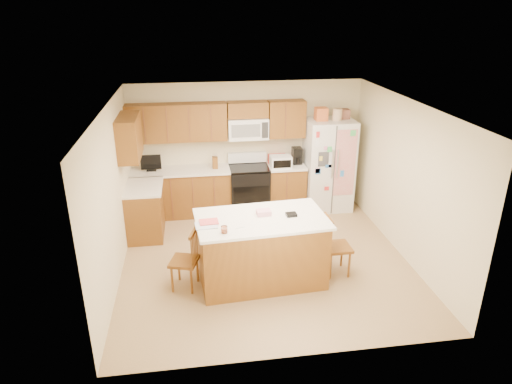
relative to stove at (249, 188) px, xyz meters
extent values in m
plane|color=olive|center=(0.00, -1.94, -0.47)|extent=(4.50, 4.50, 0.00)
cube|color=beige|center=(0.00, 0.31, 0.78)|extent=(4.50, 0.10, 2.50)
cube|color=beige|center=(0.00, -4.19, 0.78)|extent=(4.50, 0.10, 2.50)
cube|color=beige|center=(-2.25, -1.94, 0.78)|extent=(0.10, 4.50, 2.50)
cube|color=beige|center=(2.25, -1.94, 0.78)|extent=(0.10, 4.50, 2.50)
cube|color=white|center=(0.00, -1.94, 2.03)|extent=(4.50, 4.50, 0.04)
cube|color=#905A1E|center=(-1.31, 0.01, -0.03)|extent=(1.87, 0.60, 0.88)
cube|color=#905A1E|center=(0.74, 0.01, -0.03)|extent=(0.72, 0.60, 0.88)
cube|color=#905A1E|center=(-1.95, -0.76, -0.03)|extent=(0.60, 0.95, 0.88)
cube|color=white|center=(-1.31, 0.00, 0.43)|extent=(1.87, 0.64, 0.04)
cube|color=white|center=(0.74, 0.00, 0.43)|extent=(0.72, 0.64, 0.04)
cube|color=white|center=(-1.94, -0.76, 0.43)|extent=(0.64, 0.95, 0.04)
cube|color=#905A1E|center=(-1.32, 0.15, 1.33)|extent=(1.85, 0.33, 0.70)
cube|color=#905A1E|center=(0.75, 0.15, 1.33)|extent=(0.70, 0.33, 0.70)
cube|color=#905A1E|center=(0.00, 0.15, 1.53)|extent=(0.76, 0.33, 0.29)
cube|color=#905A1E|center=(-2.08, -0.76, 1.33)|extent=(0.33, 0.95, 0.70)
cube|color=brown|center=(-1.90, -0.02, 1.33)|extent=(0.02, 0.01, 0.66)
cube|color=brown|center=(-1.90, -0.29, -0.03)|extent=(0.02, 0.01, 0.84)
cube|color=brown|center=(-1.50, -0.02, 1.33)|extent=(0.02, 0.01, 0.66)
cube|color=brown|center=(-1.50, -0.29, -0.03)|extent=(0.02, 0.01, 0.84)
cube|color=brown|center=(-1.10, -0.02, 1.33)|extent=(0.02, 0.01, 0.66)
cube|color=brown|center=(-1.10, -0.29, -0.03)|extent=(0.02, 0.01, 0.84)
cube|color=brown|center=(-0.70, -0.02, 1.33)|extent=(0.01, 0.01, 0.66)
cube|color=brown|center=(-0.70, -0.29, -0.03)|extent=(0.01, 0.01, 0.84)
cube|color=brown|center=(0.70, -0.02, 1.33)|extent=(0.01, 0.01, 0.66)
cube|color=brown|center=(0.70, -0.29, -0.03)|extent=(0.01, 0.01, 0.84)
cube|color=white|center=(0.00, 0.12, 1.18)|extent=(0.76, 0.38, 0.40)
cube|color=slate|center=(-0.06, -0.07, 1.18)|extent=(0.54, 0.01, 0.24)
cube|color=#262626|center=(0.30, -0.07, 1.18)|extent=(0.12, 0.01, 0.30)
cube|color=#905A1E|center=(-0.65, 0.01, 0.56)|extent=(0.10, 0.14, 0.22)
cube|color=black|center=(-1.85, 0.03, 0.46)|extent=(0.18, 0.12, 0.02)
cube|color=black|center=(-1.85, 0.03, 0.62)|extent=(0.38, 0.03, 0.28)
cube|color=red|center=(0.58, 0.09, 0.54)|extent=(0.35, 0.22, 0.18)
cube|color=white|center=(0.60, -0.14, 0.56)|extent=(0.40, 0.28, 0.23)
cube|color=black|center=(0.60, -0.28, 0.56)|extent=(0.34, 0.01, 0.15)
cube|color=black|center=(0.96, 0.06, 0.61)|extent=(0.18, 0.22, 0.32)
cylinder|color=black|center=(0.96, -0.01, 0.54)|extent=(0.12, 0.12, 0.12)
cube|color=black|center=(0.00, -0.01, -0.03)|extent=(0.76, 0.64, 0.88)
cube|color=black|center=(0.00, -0.33, -0.05)|extent=(0.68, 0.01, 0.42)
cube|color=black|center=(0.00, -0.01, 0.43)|extent=(0.76, 0.64, 0.03)
cube|color=white|center=(0.00, 0.25, 0.56)|extent=(0.76, 0.10, 0.20)
cube|color=white|center=(1.57, -0.06, 0.43)|extent=(0.90, 0.75, 1.80)
cube|color=#4C4C4C|center=(1.57, -0.44, 0.43)|extent=(0.02, 0.01, 1.75)
cube|color=silver|center=(1.52, -0.47, 0.58)|extent=(0.02, 0.03, 0.55)
cube|color=silver|center=(1.62, -0.47, 0.58)|extent=(0.02, 0.03, 0.55)
cube|color=#3F3F44|center=(1.35, -0.44, 0.68)|extent=(0.20, 0.01, 0.28)
cube|color=#D84C59|center=(1.77, -0.44, 0.58)|extent=(0.42, 0.01, 1.30)
cube|color=orange|center=(1.37, -0.06, 1.45)|extent=(0.22, 0.22, 0.24)
cylinder|color=#D8B189|center=(1.67, -0.11, 1.44)|extent=(0.18, 0.18, 0.22)
cube|color=#8E5544|center=(1.85, 0.02, 1.42)|extent=(0.18, 0.20, 0.18)
cube|color=#905A1E|center=(-0.15, -2.51, 0.01)|extent=(1.84, 1.12, 0.98)
cube|color=white|center=(-0.15, -2.51, 0.52)|extent=(1.93, 1.21, 0.04)
cylinder|color=orange|center=(-0.71, -2.89, 0.57)|extent=(0.08, 0.08, 0.06)
cylinder|color=white|center=(-0.71, -2.89, 0.59)|extent=(0.09, 0.09, 0.09)
cube|color=beige|center=(-0.10, -2.41, 0.58)|extent=(0.21, 0.16, 0.07)
cube|color=black|center=(0.28, -2.50, 0.56)|extent=(0.16, 0.13, 0.04)
cube|color=white|center=(-0.94, -2.65, 0.55)|extent=(0.32, 0.26, 0.02)
cube|color=#D84C4C|center=(-0.90, -2.57, 0.56)|extent=(0.27, 0.22, 0.01)
cylinder|color=white|center=(-0.48, -2.79, 0.55)|extent=(0.13, 0.06, 0.01)
cube|color=#905A1E|center=(-1.27, -2.54, -0.05)|extent=(0.47, 0.49, 0.04)
cylinder|color=#905A1E|center=(-1.36, -2.35, -0.27)|extent=(0.03, 0.03, 0.40)
cylinder|color=#905A1E|center=(-1.45, -2.66, -0.27)|extent=(0.03, 0.03, 0.40)
cylinder|color=#905A1E|center=(-1.09, -2.43, -0.27)|extent=(0.03, 0.03, 0.40)
cylinder|color=#905A1E|center=(-1.18, -2.74, -0.27)|extent=(0.03, 0.03, 0.40)
cylinder|color=#905A1E|center=(-1.08, -2.45, 0.19)|extent=(0.02, 0.02, 0.45)
cylinder|color=#905A1E|center=(-1.10, -2.52, 0.19)|extent=(0.02, 0.02, 0.45)
cylinder|color=#905A1E|center=(-1.12, -2.59, 0.19)|extent=(0.02, 0.02, 0.45)
cylinder|color=#905A1E|center=(-1.14, -2.66, 0.19)|extent=(0.02, 0.02, 0.45)
cylinder|color=#905A1E|center=(-1.16, -2.73, 0.19)|extent=(0.02, 0.02, 0.45)
cube|color=#905A1E|center=(-1.12, -2.59, 0.42)|extent=(0.14, 0.37, 0.05)
cube|color=#905A1E|center=(-0.03, -1.76, -0.08)|extent=(0.41, 0.39, 0.04)
cylinder|color=#905A1E|center=(0.10, -1.61, -0.29)|extent=(0.03, 0.03, 0.38)
cylinder|color=#905A1E|center=(-0.20, -1.64, -0.29)|extent=(0.03, 0.03, 0.38)
cylinder|color=#905A1E|center=(0.13, -1.88, -0.29)|extent=(0.03, 0.03, 0.38)
cylinder|color=#905A1E|center=(-0.17, -1.91, -0.29)|extent=(0.03, 0.03, 0.38)
cylinder|color=#905A1E|center=(0.12, -1.90, 0.15)|extent=(0.02, 0.02, 0.42)
cylinder|color=#905A1E|center=(0.05, -1.90, 0.15)|extent=(0.02, 0.02, 0.42)
cylinder|color=#905A1E|center=(-0.02, -1.91, 0.15)|extent=(0.02, 0.02, 0.42)
cylinder|color=#905A1E|center=(-0.08, -1.92, 0.15)|extent=(0.02, 0.02, 0.42)
cylinder|color=#905A1E|center=(-0.15, -1.92, 0.15)|extent=(0.02, 0.02, 0.42)
cube|color=#905A1E|center=(-0.02, -1.91, 0.37)|extent=(0.36, 0.07, 0.04)
cube|color=#905A1E|center=(1.01, -2.49, -0.04)|extent=(0.40, 0.42, 0.04)
cylinder|color=#905A1E|center=(1.16, -2.65, -0.27)|extent=(0.03, 0.03, 0.42)
cylinder|color=#905A1E|center=(1.16, -2.32, -0.27)|extent=(0.03, 0.03, 0.42)
cylinder|color=#905A1E|center=(0.87, -2.66, -0.27)|extent=(0.03, 0.03, 0.42)
cylinder|color=#905A1E|center=(0.86, -2.33, -0.27)|extent=(0.03, 0.03, 0.42)
cylinder|color=#905A1E|center=(0.85, -2.64, 0.22)|extent=(0.02, 0.02, 0.47)
cylinder|color=#905A1E|center=(0.85, -2.56, 0.22)|extent=(0.02, 0.02, 0.47)
cylinder|color=#905A1E|center=(0.85, -2.49, 0.22)|extent=(0.02, 0.02, 0.47)
cylinder|color=#905A1E|center=(0.85, -2.42, 0.22)|extent=(0.02, 0.02, 0.47)
cylinder|color=#905A1E|center=(0.85, -2.35, 0.22)|extent=(0.02, 0.02, 0.47)
cube|color=#905A1E|center=(0.85, -2.49, 0.45)|extent=(0.05, 0.39, 0.05)
camera|label=1|loc=(-1.07, -8.28, 3.33)|focal=32.00mm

